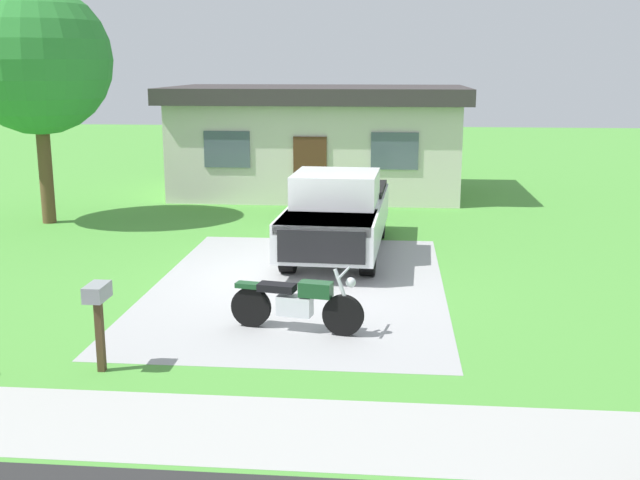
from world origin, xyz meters
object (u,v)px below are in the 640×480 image
Objects in this scene: neighbor_house at (318,139)px; mailbox at (98,304)px; motorcycle at (297,303)px; pickup_truck at (338,211)px; shade_tree at (37,61)px.

mailbox is at bearing -95.66° from neighbor_house.
motorcycle is 5.39m from pickup_truck.
shade_tree is at bearing 117.85° from mailbox.
shade_tree is at bearing 134.05° from motorcycle.
neighbor_house is (1.54, 15.59, 0.81)m from mailbox.
neighbor_house is at bearing 94.09° from motorcycle.
mailbox is (-2.52, -1.90, 0.51)m from motorcycle.
motorcycle is 0.35× the size of shade_tree.
pickup_truck is 0.91× the size of shade_tree.
pickup_truck is 4.53× the size of mailbox.
shade_tree is (-5.25, 9.94, 3.31)m from mailbox.
shade_tree reaches higher than motorcycle.
mailbox is 0.13× the size of neighbor_house.
mailbox is at bearing -62.15° from shade_tree.
pickup_truck reaches higher than mailbox.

